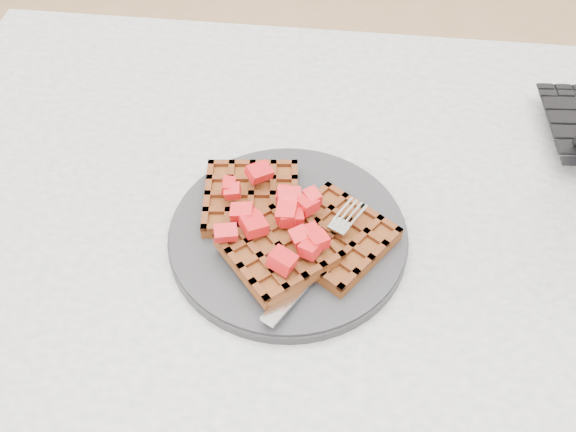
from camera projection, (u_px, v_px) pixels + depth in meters
The scene contains 5 objects.
table at pixel (380, 301), 0.79m from camera, with size 1.20×0.80×0.75m.
plate at pixel (288, 235), 0.70m from camera, with size 0.26×0.26×0.02m, color #252528.
waffles at pixel (288, 226), 0.68m from camera, with size 0.22×0.20×0.03m.
strawberry_pile at pixel (288, 207), 0.66m from camera, with size 0.15×0.15×0.02m, color #A9040B, non-canonical shape.
fork at pixel (322, 258), 0.66m from camera, with size 0.02×0.18×0.02m, color silver, non-canonical shape.
Camera 1 is at (-0.06, -0.44, 1.30)m, focal length 40.00 mm.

